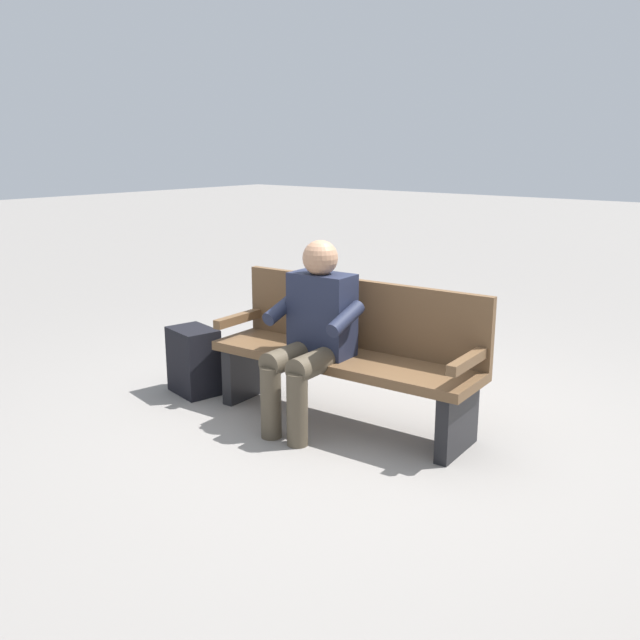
# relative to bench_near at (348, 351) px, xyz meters

# --- Properties ---
(ground_plane) EXTENTS (40.00, 40.00, 0.00)m
(ground_plane) POSITION_rel_bench_near_xyz_m (-0.00, 0.07, -0.46)
(ground_plane) COLOR gray
(bench_near) EXTENTS (1.83, 0.60, 0.90)m
(bench_near) POSITION_rel_bench_near_xyz_m (0.00, 0.00, 0.00)
(bench_near) COLOR brown
(bench_near) RESTS_ON ground
(person_seated) EXTENTS (0.59, 0.59, 1.18)m
(person_seated) POSITION_rel_bench_near_xyz_m (0.10, 0.24, 0.17)
(person_seated) COLOR #1E2338
(person_seated) RESTS_ON ground
(backpack) EXTENTS (0.40, 0.35, 0.48)m
(backpack) POSITION_rel_bench_near_xyz_m (1.15, 0.29, -0.22)
(backpack) COLOR black
(backpack) RESTS_ON ground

